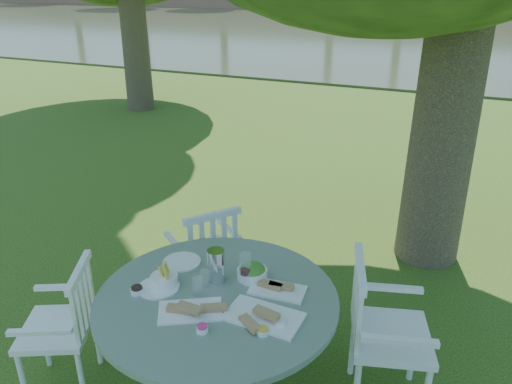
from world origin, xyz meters
TOP-DOWN VIEW (x-y plane):
  - ground at (0.00, 0.00)m, footprint 140.00×140.00m
  - table at (0.38, -1.24)m, footprint 1.45×1.45m
  - chair_ne at (1.26, -0.85)m, footprint 0.60×0.63m
  - chair_nw at (-0.15, -0.41)m, footprint 0.64×0.64m
  - chair_sw at (-0.56, -1.51)m, footprint 0.59×0.61m
  - tableware at (0.36, -1.17)m, footprint 1.07×0.75m
  - river at (0.00, 23.00)m, footprint 100.00×28.00m

SIDE VIEW (x-z plane):
  - ground at x=0.00m, z-range 0.00..0.00m
  - river at x=0.00m, z-range -0.06..0.06m
  - chair_sw at x=-0.56m, z-range 0.08..0.99m
  - chair_nw at x=-0.15m, z-range 0.08..1.02m
  - chair_ne at x=1.26m, z-range 0.09..1.11m
  - table at x=0.38m, z-range 0.26..1.07m
  - tableware at x=0.36m, z-range 0.74..0.96m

